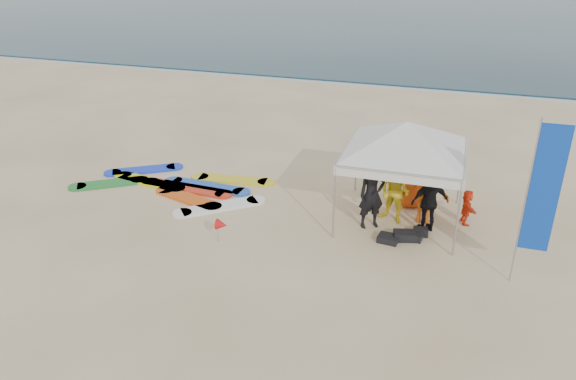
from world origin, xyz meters
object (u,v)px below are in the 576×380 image
at_px(person_orange_a, 426,189).
at_px(canopy_tent, 407,122).
at_px(person_black_b, 430,202).
at_px(person_yellow, 395,192).
at_px(surfboard_spread, 181,187).
at_px(feather_flag, 542,191).
at_px(person_black_a, 372,194).
at_px(marker_pennant, 222,225).
at_px(person_seated, 467,207).
at_px(person_orange_b, 413,178).

height_order(person_orange_a, canopy_tent, canopy_tent).
bearing_deg(person_black_b, person_orange_a, -99.94).
height_order(person_yellow, surfboard_spread, person_yellow).
relative_size(feather_flag, surfboard_spread, 0.66).
bearing_deg(person_black_b, feather_flag, 115.44).
bearing_deg(person_black_b, surfboard_spread, -29.76).
distance_m(person_black_a, canopy_tent, 2.02).
bearing_deg(marker_pennant, person_yellow, 31.46).
xyz_separation_m(person_black_b, marker_pennant, (-4.80, -2.15, -0.33)).
distance_m(person_seated, feather_flag, 3.29).
distance_m(feather_flag, surfboard_spread, 10.05).
xyz_separation_m(person_black_b, person_seated, (0.94, 0.68, -0.34)).
relative_size(person_yellow, canopy_tent, 0.41).
distance_m(person_black_b, surfboard_spread, 7.35).
height_order(person_black_b, canopy_tent, canopy_tent).
bearing_deg(feather_flag, person_orange_a, 136.60).
height_order(person_black_a, feather_flag, feather_flag).
bearing_deg(marker_pennant, person_black_a, 29.89).
distance_m(person_orange_b, canopy_tent, 2.08).
bearing_deg(person_black_b, canopy_tent, -53.08).
bearing_deg(person_orange_a, person_orange_b, -64.82).
bearing_deg(marker_pennant, person_orange_b, 38.71).
relative_size(person_black_b, person_orange_b, 0.96).
height_order(person_orange_a, surfboard_spread, person_orange_a).
relative_size(person_seated, canopy_tent, 0.23).
relative_size(person_black_b, feather_flag, 0.43).
bearing_deg(person_seated, canopy_tent, 84.29).
height_order(person_orange_b, marker_pennant, person_orange_b).
relative_size(canopy_tent, marker_pennant, 6.52).
distance_m(person_seated, canopy_tent, 2.84).
bearing_deg(marker_pennant, person_seated, 26.27).
relative_size(person_orange_a, surfboard_spread, 0.33).
bearing_deg(person_black_a, surfboard_spread, 141.97).
height_order(person_yellow, person_orange_a, person_orange_a).
distance_m(person_yellow, person_orange_a, 0.82).
bearing_deg(person_orange_a, canopy_tent, 5.03).
xyz_separation_m(person_orange_b, person_seated, (1.49, -0.58, -0.38)).
distance_m(person_black_a, feather_flag, 4.21).
xyz_separation_m(person_orange_b, canopy_tent, (-0.22, -0.87, 1.88)).
bearing_deg(person_black_b, marker_pennant, -1.99).
distance_m(person_seated, marker_pennant, 6.40).
height_order(person_black_b, person_seated, person_black_b).
height_order(person_seated, marker_pennant, person_seated).
bearing_deg(surfboard_spread, canopy_tent, -0.62).
relative_size(person_black_b, person_seated, 1.72).
height_order(canopy_tent, marker_pennant, canopy_tent).
xyz_separation_m(person_black_b, feather_flag, (2.25, -1.78, 1.41)).
relative_size(person_yellow, person_orange_b, 1.01).
distance_m(canopy_tent, marker_pennant, 5.26).
height_order(person_black_a, canopy_tent, canopy_tent).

